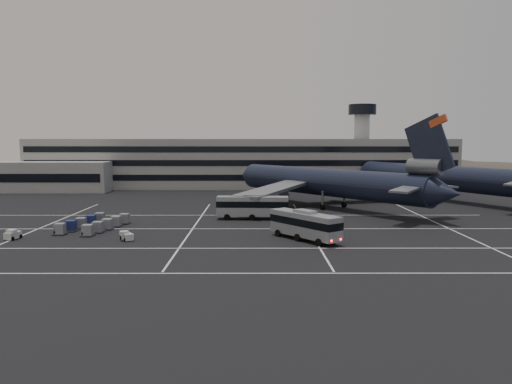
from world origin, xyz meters
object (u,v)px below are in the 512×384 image
uld_cluster (94,224)px  tug_a (12,235)px  bus_far (253,206)px  trijet_main (328,182)px  bus_near (305,224)px

uld_cluster → tug_a: bearing=-137.0°
bus_far → tug_a: bearing=120.8°
bus_far → uld_cluster: bearing=114.0°
trijet_main → tug_a: bearing=175.0°
bus_near → uld_cluster: bearing=127.5°
bus_far → trijet_main: bearing=-43.4°
trijet_main → tug_a: trijet_main is taller
trijet_main → bus_near: 33.83m
bus_far → tug_a: size_ratio=5.04×
trijet_main → bus_far: (-15.29, -14.55, -2.85)m
bus_near → tug_a: 40.64m
tug_a → bus_far: bearing=40.5°
trijet_main → tug_a: 58.47m
tug_a → uld_cluster: 11.97m
trijet_main → bus_far: size_ratio=3.85×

